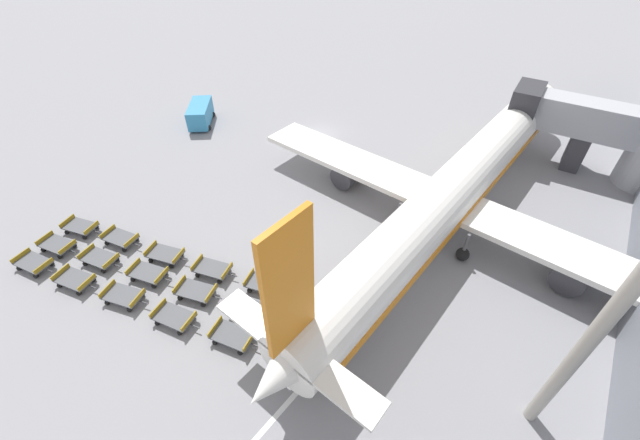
% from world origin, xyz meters
% --- Properties ---
extents(ground_plane, '(500.00, 500.00, 0.00)m').
position_xyz_m(ground_plane, '(0.00, 0.00, 0.00)').
color(ground_plane, gray).
extents(jet_bridge, '(14.95, 4.95, 6.91)m').
position_xyz_m(jet_bridge, '(26.03, 8.69, 4.11)').
color(jet_bridge, '#A8AAB2').
rests_on(jet_bridge, ground_plane).
extents(airplane, '(36.12, 44.26, 12.55)m').
position_xyz_m(airplane, '(17.23, -6.32, 3.26)').
color(airplane, white).
rests_on(airplane, ground_plane).
extents(service_van, '(4.91, 5.42, 2.33)m').
position_xyz_m(service_van, '(-12.81, -5.71, 1.26)').
color(service_van, teal).
rests_on(service_van, ground_plane).
extents(baggage_dolly_row_near_col_a, '(3.34, 1.92, 0.92)m').
position_xyz_m(baggage_dolly_row_near_col_a, '(-5.81, -28.46, 0.47)').
color(baggage_dolly_row_near_col_a, '#515459').
rests_on(baggage_dolly_row_near_col_a, ground_plane).
extents(baggage_dolly_row_near_col_b, '(3.35, 2.01, 0.92)m').
position_xyz_m(baggage_dolly_row_near_col_b, '(-1.82, -27.64, 0.47)').
color(baggage_dolly_row_near_col_b, '#515459').
rests_on(baggage_dolly_row_near_col_b, ground_plane).
extents(baggage_dolly_row_near_col_c, '(3.35, 2.14, 0.92)m').
position_xyz_m(baggage_dolly_row_near_col_c, '(2.22, -26.58, 0.47)').
color(baggage_dolly_row_near_col_c, '#515459').
rests_on(baggage_dolly_row_near_col_c, ground_plane).
extents(baggage_dolly_row_near_col_d, '(3.35, 1.94, 0.92)m').
position_xyz_m(baggage_dolly_row_near_col_d, '(6.39, -25.79, 0.47)').
color(baggage_dolly_row_near_col_d, '#515459').
rests_on(baggage_dolly_row_near_col_d, ground_plane).
extents(baggage_dolly_row_near_col_e, '(3.35, 1.98, 0.92)m').
position_xyz_m(baggage_dolly_row_near_col_e, '(10.43, -24.68, 0.47)').
color(baggage_dolly_row_near_col_e, '#515459').
rests_on(baggage_dolly_row_near_col_e, ground_plane).
extents(baggage_dolly_row_near_col_f, '(3.34, 2.17, 0.92)m').
position_xyz_m(baggage_dolly_row_near_col_f, '(14.54, -23.82, 0.47)').
color(baggage_dolly_row_near_col_f, '#515459').
rests_on(baggage_dolly_row_near_col_f, ground_plane).
extents(baggage_dolly_row_mid_a_col_a, '(3.35, 1.96, 0.92)m').
position_xyz_m(baggage_dolly_row_mid_a_col_a, '(-6.25, -26.47, 0.47)').
color(baggage_dolly_row_mid_a_col_a, '#515459').
rests_on(baggage_dolly_row_mid_a_col_a, ground_plane).
extents(baggage_dolly_row_mid_a_col_b, '(3.35, 1.97, 0.92)m').
position_xyz_m(baggage_dolly_row_mid_a_col_b, '(-2.25, -25.47, 0.47)').
color(baggage_dolly_row_mid_a_col_b, '#515459').
rests_on(baggage_dolly_row_mid_a_col_b, ground_plane).
extents(baggage_dolly_row_mid_a_col_c, '(3.35, 2.09, 0.92)m').
position_xyz_m(baggage_dolly_row_mid_a_col_c, '(1.91, -24.37, 0.47)').
color(baggage_dolly_row_mid_a_col_c, '#515459').
rests_on(baggage_dolly_row_mid_a_col_c, ground_plane).
extents(baggage_dolly_row_mid_a_col_d, '(3.35, 2.16, 0.92)m').
position_xyz_m(baggage_dolly_row_mid_a_col_d, '(5.93, -23.56, 0.47)').
color(baggage_dolly_row_mid_a_col_d, '#515459').
rests_on(baggage_dolly_row_mid_a_col_d, ground_plane).
extents(baggage_dolly_row_mid_a_col_e, '(3.35, 2.05, 0.92)m').
position_xyz_m(baggage_dolly_row_mid_a_col_e, '(9.96, -22.61, 0.47)').
color(baggage_dolly_row_mid_a_col_e, '#515459').
rests_on(baggage_dolly_row_mid_a_col_e, ground_plane).
extents(baggage_dolly_row_mid_a_col_f, '(3.35, 2.10, 0.92)m').
position_xyz_m(baggage_dolly_row_mid_a_col_f, '(13.99, -21.61, 0.47)').
color(baggage_dolly_row_mid_a_col_f, '#515459').
rests_on(baggage_dolly_row_mid_a_col_f, ground_plane).
extents(baggage_dolly_row_mid_b_col_a, '(3.35, 2.11, 0.92)m').
position_xyz_m(baggage_dolly_row_mid_b_col_a, '(-6.74, -24.30, 0.47)').
color(baggage_dolly_row_mid_b_col_a, '#515459').
rests_on(baggage_dolly_row_mid_b_col_a, ground_plane).
extents(baggage_dolly_row_mid_b_col_b, '(3.34, 1.94, 0.92)m').
position_xyz_m(baggage_dolly_row_mid_b_col_b, '(-2.89, -23.29, 0.47)').
color(baggage_dolly_row_mid_b_col_b, '#515459').
rests_on(baggage_dolly_row_mid_b_col_b, ground_plane).
extents(baggage_dolly_row_mid_b_col_c, '(3.35, 2.15, 0.92)m').
position_xyz_m(baggage_dolly_row_mid_b_col_c, '(1.40, -22.46, 0.47)').
color(baggage_dolly_row_mid_b_col_c, '#515459').
rests_on(baggage_dolly_row_mid_b_col_c, ground_plane).
extents(baggage_dolly_row_mid_b_col_d, '(3.35, 2.12, 0.92)m').
position_xyz_m(baggage_dolly_row_mid_b_col_d, '(5.38, -21.50, 0.47)').
color(baggage_dolly_row_mid_b_col_d, '#515459').
rests_on(baggage_dolly_row_mid_b_col_d, ground_plane).
extents(baggage_dolly_row_mid_b_col_e, '(3.35, 2.09, 0.92)m').
position_xyz_m(baggage_dolly_row_mid_b_col_e, '(9.41, -20.44, 0.47)').
color(baggage_dolly_row_mid_b_col_e, '#515459').
rests_on(baggage_dolly_row_mid_b_col_e, ground_plane).
extents(baggage_dolly_row_mid_b_col_f, '(3.35, 2.13, 0.92)m').
position_xyz_m(baggage_dolly_row_mid_b_col_f, '(13.39, -19.40, 0.47)').
color(baggage_dolly_row_mid_b_col_f, '#515459').
rests_on(baggage_dolly_row_mid_b_col_f, ground_plane).
extents(stand_guidance_stripe, '(3.34, 34.40, 0.01)m').
position_xyz_m(stand_guidance_stripe, '(16.46, -15.73, 0.00)').
color(stand_guidance_stripe, white).
rests_on(stand_guidance_stripe, ground_plane).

